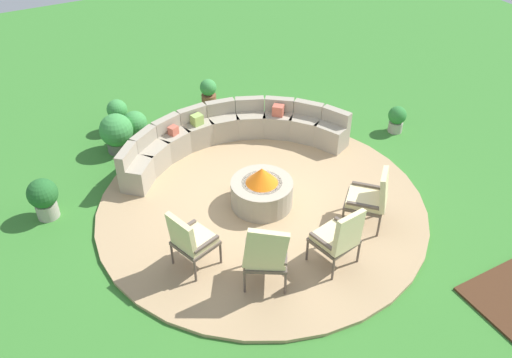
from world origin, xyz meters
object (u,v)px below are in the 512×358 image
at_px(potted_plant_1, 397,118).
at_px(potted_plant_5, 44,197).
at_px(lounge_chair_back_right, 371,197).
at_px(potted_plant_2, 135,126).
at_px(lounge_chair_front_right, 266,254).
at_px(potted_plant_3, 117,132).
at_px(fire_pit, 262,190).
at_px(potted_plant_0, 118,114).
at_px(potted_plant_4, 209,93).
at_px(curved_stone_bench, 229,135).
at_px(lounge_chair_front_left, 190,239).
at_px(lounge_chair_back_left, 339,237).

height_order(potted_plant_1, potted_plant_5, potted_plant_5).
xyz_separation_m(lounge_chair_back_right, potted_plant_2, (-2.46, 4.19, -0.23)).
distance_m(lounge_chair_front_right, potted_plant_3, 4.47).
bearing_deg(fire_pit, potted_plant_0, 111.04).
relative_size(fire_pit, potted_plant_5, 1.42).
relative_size(potted_plant_1, potted_plant_4, 0.81).
distance_m(curved_stone_bench, lounge_chair_front_right, 3.55).
bearing_deg(potted_plant_3, potted_plant_2, 18.97).
bearing_deg(lounge_chair_front_left, lounge_chair_front_right, 25.14).
relative_size(lounge_chair_front_left, potted_plant_4, 1.47).
xyz_separation_m(curved_stone_bench, lounge_chair_front_left, (-1.86, -2.55, 0.24)).
height_order(fire_pit, lounge_chair_front_left, lounge_chair_front_left).
xyz_separation_m(potted_plant_1, potted_plant_4, (-2.95, 2.69, 0.07)).
height_order(lounge_chair_front_right, potted_plant_4, lounge_chair_front_right).
bearing_deg(lounge_chair_back_left, fire_pit, 87.80).
relative_size(lounge_chair_back_right, potted_plant_1, 1.84).
distance_m(lounge_chair_front_left, potted_plant_2, 3.75).
distance_m(lounge_chair_back_left, potted_plant_0, 5.55).
relative_size(lounge_chair_front_left, potted_plant_3, 1.30).
relative_size(fire_pit, potted_plant_1, 1.84).
bearing_deg(potted_plant_3, potted_plant_5, -140.15).
bearing_deg(lounge_chair_front_right, potted_plant_3, 131.47).
bearing_deg(potted_plant_3, curved_stone_bench, -28.66).
xyz_separation_m(potted_plant_3, potted_plant_5, (-1.61, -1.35, -0.01)).
xyz_separation_m(fire_pit, lounge_chair_back_left, (0.29, -1.74, 0.26)).
bearing_deg(lounge_chair_back_right, potted_plant_0, 74.89).
relative_size(potted_plant_2, potted_plant_3, 0.85).
distance_m(lounge_chair_back_right, potted_plant_5, 5.24).
height_order(fire_pit, lounge_chair_back_right, lounge_chair_back_right).
distance_m(potted_plant_0, potted_plant_5, 2.78).
relative_size(curved_stone_bench, potted_plant_1, 7.79).
relative_size(lounge_chair_back_left, potted_plant_3, 1.34).
height_order(lounge_chair_back_left, potted_plant_0, lounge_chair_back_left).
bearing_deg(fire_pit, potted_plant_4, 79.86).
xyz_separation_m(lounge_chair_back_right, potted_plant_4, (-0.65, 4.71, -0.22)).
xyz_separation_m(potted_plant_1, potted_plant_5, (-6.79, 0.67, 0.10)).
height_order(lounge_chair_front_right, lounge_chair_back_right, lounge_chair_front_right).
height_order(fire_pit, potted_plant_3, fire_pit).
bearing_deg(potted_plant_1, potted_plant_5, 174.33).
xyz_separation_m(fire_pit, potted_plant_3, (-1.60, 2.82, 0.07)).
bearing_deg(potted_plant_1, potted_plant_3, 158.68).
bearing_deg(potted_plant_2, lounge_chair_front_right, -85.28).
xyz_separation_m(lounge_chair_back_left, lounge_chair_back_right, (0.98, 0.51, -0.01)).
distance_m(lounge_chair_front_left, lounge_chair_back_left, 2.11).
distance_m(lounge_chair_front_right, potted_plant_4, 5.27).
height_order(fire_pit, potted_plant_0, fire_pit).
bearing_deg(potted_plant_0, lounge_chair_back_left, -72.60).
xyz_separation_m(lounge_chair_back_left, potted_plant_1, (3.28, 2.54, -0.30)).
relative_size(potted_plant_1, potted_plant_3, 0.72).
bearing_deg(potted_plant_2, potted_plant_1, -24.41).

